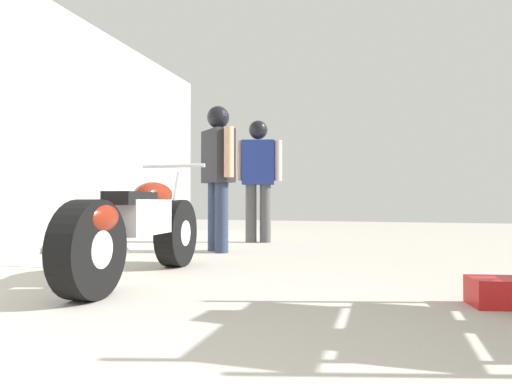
{
  "coord_description": "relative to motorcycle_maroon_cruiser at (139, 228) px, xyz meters",
  "views": [
    {
      "loc": [
        0.95,
        -0.36,
        0.62
      ],
      "look_at": [
        -0.32,
        3.99,
        0.71
      ],
      "focal_mm": 30.85,
      "sensor_mm": 36.0,
      "label": 1
    }
  ],
  "objects": [
    {
      "name": "red_toolbox",
      "position": [
        2.5,
        -0.14,
        -0.32
      ],
      "size": [
        0.43,
        0.31,
        0.17
      ],
      "primitive_type": "cube",
      "rotation": [
        0.0,
        0.0,
        0.19
      ],
      "color": "#B21919",
      "rests_on": "ground_plane"
    },
    {
      "name": "mechanic_in_blue",
      "position": [
        -0.1,
        1.95,
        0.65
      ],
      "size": [
        0.58,
        0.56,
        1.76
      ],
      "color": "#2D3851",
      "rests_on": "ground_plane"
    },
    {
      "name": "mechanic_with_helmet",
      "position": [
        0.03,
        3.25,
        0.68
      ],
      "size": [
        0.71,
        0.36,
        1.81
      ],
      "color": "#4C4C4C",
      "rests_on": "ground_plane"
    },
    {
      "name": "garage_partition_left",
      "position": [
        -2.04,
        1.12,
        1.11
      ],
      "size": [
        0.08,
        8.3,
        3.03
      ],
      "primitive_type": "cube",
      "color": "#B7B5AD",
      "rests_on": "ground_plane"
    },
    {
      "name": "motorcycle_maroon_cruiser",
      "position": [
        0.0,
        0.0,
        0.0
      ],
      "size": [
        0.61,
        2.05,
        0.96
      ],
      "color": "black",
      "rests_on": "ground_plane"
    },
    {
      "name": "ground_plane",
      "position": [
        0.88,
        1.12,
        -0.41
      ],
      "size": [
        18.1,
        18.1,
        0.0
      ],
      "primitive_type": "plane",
      "color": "#A8A399"
    }
  ]
}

